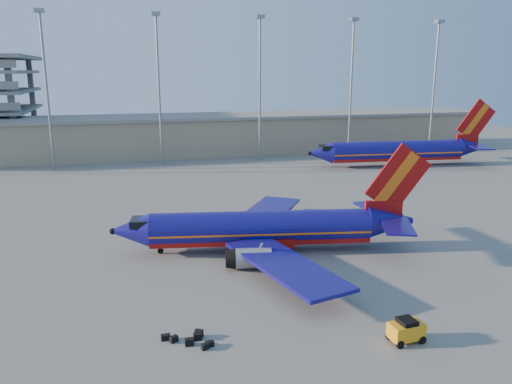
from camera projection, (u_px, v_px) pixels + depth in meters
ground at (240, 234)px, 56.74m from camera, size 220.00×220.00×0.00m
terminal_building at (224, 133)px, 112.66m from camera, size 122.00×16.00×8.50m
light_mast_row at (210, 73)px, 97.01m from camera, size 101.60×1.60×28.65m
aircraft_main at (268, 229)px, 50.99m from camera, size 32.29×30.80×11.01m
aircraft_second at (400, 151)px, 96.85m from camera, size 37.82×14.67×12.81m
baggage_tug at (406, 330)px, 33.99m from camera, size 2.44×1.59×1.68m
luggage_pile at (191, 339)px, 34.06m from camera, size 3.42×2.30×0.54m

